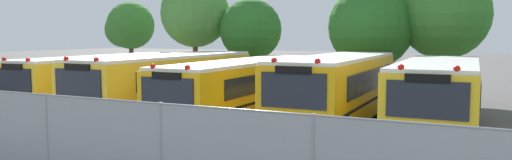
{
  "coord_description": "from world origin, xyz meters",
  "views": [
    {
      "loc": [
        8.95,
        -17.62,
        3.43
      ],
      "look_at": [
        0.35,
        0.0,
        1.6
      ],
      "focal_mm": 34.06,
      "sensor_mm": 36.0,
      "label": 1
    }
  ],
  "objects_px": {
    "school_bus_2": "(246,86)",
    "tree_0": "(128,27)",
    "school_bus_1": "(170,81)",
    "school_bus_3": "(338,88)",
    "school_bus_0": "(106,79)",
    "tree_3": "(371,25)",
    "tree_1": "(197,14)",
    "tree_2": "(249,30)",
    "tree_4": "(440,13)",
    "school_bus_4": "(439,94)"
  },
  "relations": [
    {
      "from": "school_bus_4",
      "to": "tree_3",
      "type": "relative_size",
      "value": 1.56
    },
    {
      "from": "school_bus_1",
      "to": "tree_1",
      "type": "xyz_separation_m",
      "value": [
        -3.54,
        7.74,
        3.27
      ]
    },
    {
      "from": "school_bus_3",
      "to": "tree_3",
      "type": "relative_size",
      "value": 1.58
    },
    {
      "from": "school_bus_3",
      "to": "tree_2",
      "type": "distance_m",
      "value": 11.3
    },
    {
      "from": "school_bus_4",
      "to": "tree_1",
      "type": "height_order",
      "value": "tree_1"
    },
    {
      "from": "school_bus_0",
      "to": "school_bus_1",
      "type": "bearing_deg",
      "value": -179.98
    },
    {
      "from": "tree_3",
      "to": "tree_4",
      "type": "distance_m",
      "value": 3.51
    },
    {
      "from": "tree_1",
      "to": "tree_3",
      "type": "height_order",
      "value": "tree_1"
    },
    {
      "from": "school_bus_2",
      "to": "tree_0",
      "type": "height_order",
      "value": "tree_0"
    },
    {
      "from": "tree_0",
      "to": "tree_4",
      "type": "relative_size",
      "value": 0.85
    },
    {
      "from": "school_bus_3",
      "to": "tree_0",
      "type": "relative_size",
      "value": 1.69
    },
    {
      "from": "school_bus_2",
      "to": "tree_0",
      "type": "distance_m",
      "value": 16.58
    },
    {
      "from": "tree_0",
      "to": "tree_2",
      "type": "xyz_separation_m",
      "value": [
        9.82,
        -0.87,
        -0.27
      ]
    },
    {
      "from": "school_bus_0",
      "to": "tree_1",
      "type": "relative_size",
      "value": 1.49
    },
    {
      "from": "school_bus_4",
      "to": "tree_2",
      "type": "distance_m",
      "value": 13.95
    },
    {
      "from": "school_bus_2",
      "to": "tree_3",
      "type": "bearing_deg",
      "value": -112.13
    },
    {
      "from": "school_bus_1",
      "to": "school_bus_4",
      "type": "xyz_separation_m",
      "value": [
        11.09,
        0.31,
        -0.02
      ]
    },
    {
      "from": "school_bus_0",
      "to": "tree_0",
      "type": "distance_m",
      "value": 11.37
    },
    {
      "from": "tree_2",
      "to": "school_bus_4",
      "type": "bearing_deg",
      "value": -34.71
    },
    {
      "from": "school_bus_3",
      "to": "school_bus_2",
      "type": "bearing_deg",
      "value": 1.23
    },
    {
      "from": "school_bus_3",
      "to": "school_bus_4",
      "type": "height_order",
      "value": "school_bus_3"
    },
    {
      "from": "school_bus_0",
      "to": "tree_3",
      "type": "xyz_separation_m",
      "value": [
        10.59,
        8.21,
        2.56
      ]
    },
    {
      "from": "school_bus_0",
      "to": "school_bus_3",
      "type": "relative_size",
      "value": 1.06
    },
    {
      "from": "school_bus_2",
      "to": "tree_1",
      "type": "xyz_separation_m",
      "value": [
        -7.23,
        7.64,
        3.35
      ]
    },
    {
      "from": "school_bus_1",
      "to": "school_bus_3",
      "type": "xyz_separation_m",
      "value": [
        7.52,
        0.23,
        0.04
      ]
    },
    {
      "from": "school_bus_1",
      "to": "school_bus_4",
      "type": "relative_size",
      "value": 1.15
    },
    {
      "from": "school_bus_3",
      "to": "tree_3",
      "type": "distance_m",
      "value": 8.34
    },
    {
      "from": "school_bus_2",
      "to": "tree_0",
      "type": "xyz_separation_m",
      "value": [
        -13.72,
        8.92,
        2.64
      ]
    },
    {
      "from": "school_bus_3",
      "to": "school_bus_4",
      "type": "bearing_deg",
      "value": -179.3
    },
    {
      "from": "school_bus_4",
      "to": "tree_3",
      "type": "bearing_deg",
      "value": -63.58
    },
    {
      "from": "tree_0",
      "to": "tree_1",
      "type": "distance_m",
      "value": 6.66
    },
    {
      "from": "school_bus_3",
      "to": "tree_4",
      "type": "distance_m",
      "value": 9.82
    },
    {
      "from": "school_bus_4",
      "to": "tree_0",
      "type": "distance_m",
      "value": 22.99
    },
    {
      "from": "school_bus_4",
      "to": "tree_0",
      "type": "xyz_separation_m",
      "value": [
        -21.12,
        8.7,
        2.58
      ]
    },
    {
      "from": "tree_2",
      "to": "tree_3",
      "type": "relative_size",
      "value": 0.91
    },
    {
      "from": "school_bus_3",
      "to": "tree_1",
      "type": "bearing_deg",
      "value": -34.88
    },
    {
      "from": "tree_0",
      "to": "tree_1",
      "type": "bearing_deg",
      "value": -11.16
    },
    {
      "from": "school_bus_1",
      "to": "school_bus_3",
      "type": "relative_size",
      "value": 1.14
    },
    {
      "from": "school_bus_1",
      "to": "tree_0",
      "type": "distance_m",
      "value": 13.73
    },
    {
      "from": "school_bus_0",
      "to": "tree_3",
      "type": "bearing_deg",
      "value": -142.86
    },
    {
      "from": "school_bus_0",
      "to": "tree_4",
      "type": "xyz_separation_m",
      "value": [
        13.9,
        9.2,
        3.17
      ]
    },
    {
      "from": "school_bus_3",
      "to": "tree_2",
      "type": "relative_size",
      "value": 1.73
    },
    {
      "from": "tree_1",
      "to": "tree_3",
      "type": "relative_size",
      "value": 1.12
    },
    {
      "from": "school_bus_2",
      "to": "tree_4",
      "type": "relative_size",
      "value": 1.63
    },
    {
      "from": "school_bus_3",
      "to": "tree_4",
      "type": "relative_size",
      "value": 1.43
    },
    {
      "from": "school_bus_4",
      "to": "tree_1",
      "type": "distance_m",
      "value": 16.73
    },
    {
      "from": "school_bus_0",
      "to": "tree_4",
      "type": "distance_m",
      "value": 16.97
    },
    {
      "from": "school_bus_4",
      "to": "tree_4",
      "type": "distance_m",
      "value": 9.42
    },
    {
      "from": "school_bus_4",
      "to": "tree_1",
      "type": "bearing_deg",
      "value": -28.55
    },
    {
      "from": "tree_3",
      "to": "tree_1",
      "type": "bearing_deg",
      "value": -177.63
    }
  ]
}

